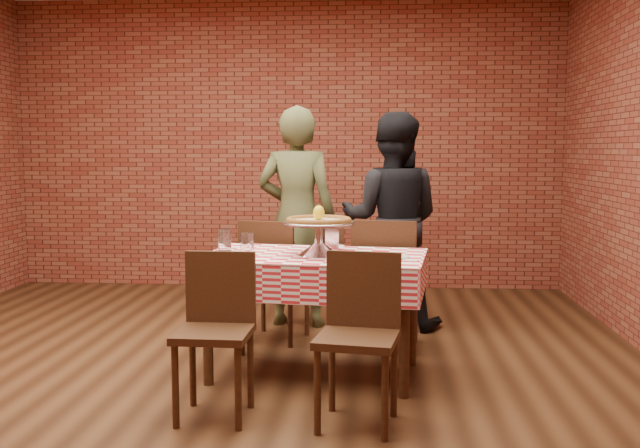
# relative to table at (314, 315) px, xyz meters

# --- Properties ---
(ground) EXTENTS (6.00, 6.00, 0.00)m
(ground) POSITION_rel_table_xyz_m (-0.53, -0.13, -0.38)
(ground) COLOR black
(ground) RESTS_ON ground
(back_wall) EXTENTS (5.50, 0.00, 5.50)m
(back_wall) POSITION_rel_table_xyz_m (-0.53, 2.87, 1.08)
(back_wall) COLOR maroon
(back_wall) RESTS_ON ground
(table) EXTENTS (1.41, 0.95, 0.75)m
(table) POSITION_rel_table_xyz_m (0.00, 0.00, 0.00)
(table) COLOR #402313
(table) RESTS_ON ground
(tablecloth) EXTENTS (1.45, 0.99, 0.23)m
(tablecloth) POSITION_rel_table_xyz_m (0.00, 0.00, 0.27)
(tablecloth) COLOR red
(tablecloth) RESTS_ON table
(pizza_stand) EXTENTS (0.61, 0.61, 0.20)m
(pizza_stand) POSITION_rel_table_xyz_m (0.03, -0.02, 0.48)
(pizza_stand) COLOR silver
(pizza_stand) RESTS_ON tablecloth
(pizza) EXTENTS (0.54, 0.54, 0.03)m
(pizza) POSITION_rel_table_xyz_m (0.03, -0.02, 0.59)
(pizza) COLOR beige
(pizza) RESTS_ON pizza_stand
(lemon) EXTENTS (0.10, 0.10, 0.09)m
(lemon) POSITION_rel_table_xyz_m (0.03, -0.02, 0.64)
(lemon) COLOR yellow
(lemon) RESTS_ON pizza
(water_glass_left) EXTENTS (0.09, 0.09, 0.13)m
(water_glass_left) POSITION_rel_table_xyz_m (-0.41, -0.03, 0.45)
(water_glass_left) COLOR white
(water_glass_left) RESTS_ON tablecloth
(water_glass_right) EXTENTS (0.09, 0.09, 0.13)m
(water_glass_right) POSITION_rel_table_xyz_m (-0.59, 0.14, 0.45)
(water_glass_right) COLOR white
(water_glass_right) RESTS_ON tablecloth
(side_plate) EXTENTS (0.19, 0.19, 0.01)m
(side_plate) POSITION_rel_table_xyz_m (0.49, -0.11, 0.39)
(side_plate) COLOR white
(side_plate) RESTS_ON tablecloth
(sweetener_packet_a) EXTENTS (0.05, 0.04, 0.00)m
(sweetener_packet_a) POSITION_rel_table_xyz_m (0.59, -0.22, 0.39)
(sweetener_packet_a) COLOR white
(sweetener_packet_a) RESTS_ON tablecloth
(sweetener_packet_b) EXTENTS (0.05, 0.04, 0.00)m
(sweetener_packet_b) POSITION_rel_table_xyz_m (0.60, -0.20, 0.39)
(sweetener_packet_b) COLOR white
(sweetener_packet_b) RESTS_ON tablecloth
(condiment_caddy) EXTENTS (0.12, 0.11, 0.14)m
(condiment_caddy) POSITION_rel_table_xyz_m (0.11, 0.25, 0.45)
(condiment_caddy) COLOR silver
(condiment_caddy) RESTS_ON tablecloth
(chair_near_left) EXTENTS (0.39, 0.39, 0.86)m
(chair_near_left) POSITION_rel_table_xyz_m (-0.46, -0.76, 0.05)
(chair_near_left) COLOR #402313
(chair_near_left) RESTS_ON ground
(chair_near_right) EXTENTS (0.45, 0.45, 0.87)m
(chair_near_right) POSITION_rel_table_xyz_m (0.28, -0.81, 0.06)
(chair_near_right) COLOR #402313
(chair_near_right) RESTS_ON ground
(chair_far_left) EXTENTS (0.50, 0.50, 0.90)m
(chair_far_left) POSITION_rel_table_xyz_m (-0.35, 0.81, 0.07)
(chair_far_left) COLOR #402313
(chair_far_left) RESTS_ON ground
(chair_far_right) EXTENTS (0.50, 0.50, 0.92)m
(chair_far_right) POSITION_rel_table_xyz_m (0.46, 0.66, 0.09)
(chair_far_right) COLOR #402313
(chair_far_right) RESTS_ON ground
(diner_olive) EXTENTS (0.68, 0.49, 1.74)m
(diner_olive) POSITION_rel_table_xyz_m (-0.24, 1.26, 0.49)
(diner_olive) COLOR #454829
(diner_olive) RESTS_ON ground
(diner_black) EXTENTS (0.91, 0.76, 1.69)m
(diner_black) POSITION_rel_table_xyz_m (0.50, 1.28, 0.47)
(diner_black) COLOR black
(diner_black) RESTS_ON ground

